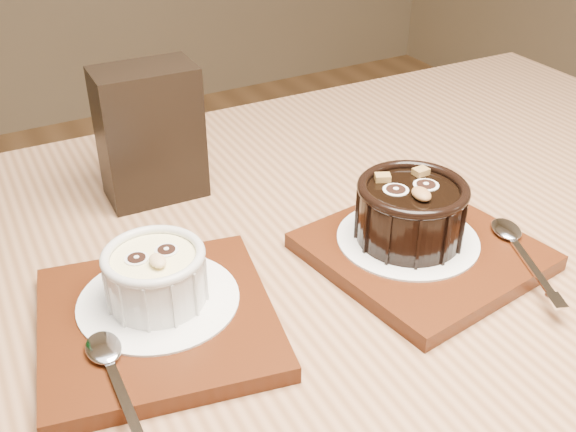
% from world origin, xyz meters
% --- Properties ---
extents(table, '(1.22, 0.83, 0.75)m').
position_xyz_m(table, '(0.09, 0.26, 0.66)').
color(table, brown).
rests_on(table, ground).
extents(tray_left, '(0.21, 0.21, 0.01)m').
position_xyz_m(tray_left, '(-0.06, 0.28, 0.76)').
color(tray_left, '#4B1F0C').
rests_on(tray_left, table).
extents(doily_left, '(0.13, 0.13, 0.00)m').
position_xyz_m(doily_left, '(-0.05, 0.29, 0.77)').
color(doily_left, white).
rests_on(doily_left, tray_left).
extents(ramekin_white, '(0.08, 0.08, 0.05)m').
position_xyz_m(ramekin_white, '(-0.05, 0.29, 0.79)').
color(ramekin_white, silver).
rests_on(ramekin_white, doily_left).
extents(spoon_left, '(0.03, 0.13, 0.01)m').
position_xyz_m(spoon_left, '(-0.11, 0.22, 0.77)').
color(spoon_left, white).
rests_on(spoon_left, tray_left).
extents(tray_right, '(0.20, 0.20, 0.01)m').
position_xyz_m(tray_right, '(0.19, 0.25, 0.76)').
color(tray_right, '#4B1F0C').
rests_on(tray_right, table).
extents(doily_right, '(0.13, 0.13, 0.00)m').
position_xyz_m(doily_right, '(0.18, 0.26, 0.77)').
color(doily_right, white).
rests_on(doily_right, tray_right).
extents(ramekin_dark, '(0.10, 0.10, 0.06)m').
position_xyz_m(ramekin_dark, '(0.18, 0.26, 0.80)').
color(ramekin_dark, black).
rests_on(ramekin_dark, doily_right).
extents(spoon_right, '(0.08, 0.13, 0.01)m').
position_xyz_m(spoon_right, '(0.25, 0.20, 0.77)').
color(spoon_right, white).
rests_on(spoon_right, tray_right).
extents(condiment_stand, '(0.10, 0.06, 0.14)m').
position_xyz_m(condiment_stand, '(0.02, 0.48, 0.82)').
color(condiment_stand, black).
rests_on(condiment_stand, table).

